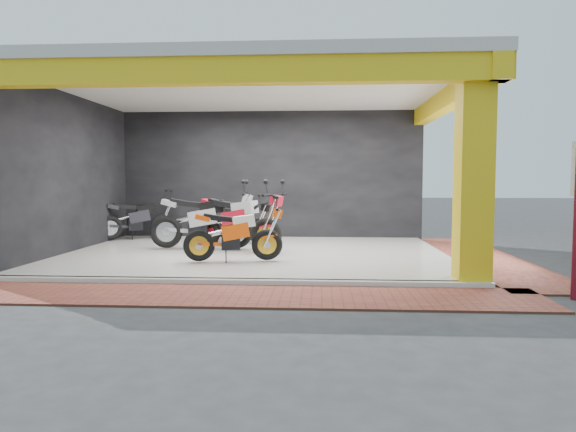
# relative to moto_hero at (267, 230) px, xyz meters

# --- Properties ---
(ground) EXTENTS (80.00, 80.00, 0.00)m
(ground) POSITION_rel_moto_hero_xyz_m (-0.37, -0.77, -0.70)
(ground) COLOR #2D2D30
(ground) RESTS_ON ground
(showroom_floor) EXTENTS (8.00, 6.00, 0.10)m
(showroom_floor) POSITION_rel_moto_hero_xyz_m (-0.37, 1.23, -0.65)
(showroom_floor) COLOR white
(showroom_floor) RESTS_ON ground
(showroom_ceiling) EXTENTS (8.40, 6.40, 0.20)m
(showroom_ceiling) POSITION_rel_moto_hero_xyz_m (-0.37, 1.23, 2.90)
(showroom_ceiling) COLOR beige
(showroom_ceiling) RESTS_ON corner_column
(back_wall) EXTENTS (8.20, 0.20, 3.50)m
(back_wall) POSITION_rel_moto_hero_xyz_m (-0.37, 4.33, 1.05)
(back_wall) COLOR black
(back_wall) RESTS_ON ground
(left_wall) EXTENTS (0.20, 6.20, 3.50)m
(left_wall) POSITION_rel_moto_hero_xyz_m (-4.47, 1.23, 1.05)
(left_wall) COLOR black
(left_wall) RESTS_ON ground
(corner_column) EXTENTS (0.50, 0.50, 3.50)m
(corner_column) POSITION_rel_moto_hero_xyz_m (3.38, -1.52, 1.05)
(corner_column) COLOR gold
(corner_column) RESTS_ON ground
(header_beam_front) EXTENTS (8.40, 0.30, 0.40)m
(header_beam_front) POSITION_rel_moto_hero_xyz_m (-0.37, -1.77, 2.60)
(header_beam_front) COLOR gold
(header_beam_front) RESTS_ON corner_column
(header_beam_right) EXTENTS (0.30, 6.40, 0.40)m
(header_beam_right) POSITION_rel_moto_hero_xyz_m (3.63, 1.23, 2.60)
(header_beam_right) COLOR gold
(header_beam_right) RESTS_ON corner_column
(floor_kerb) EXTENTS (8.00, 0.20, 0.10)m
(floor_kerb) POSITION_rel_moto_hero_xyz_m (-0.37, -1.79, -0.65)
(floor_kerb) COLOR white
(floor_kerb) RESTS_ON ground
(paver_front) EXTENTS (9.00, 1.40, 0.03)m
(paver_front) POSITION_rel_moto_hero_xyz_m (-0.37, -2.57, -0.69)
(paver_front) COLOR brown
(paver_front) RESTS_ON ground
(paver_right) EXTENTS (1.40, 7.00, 0.03)m
(paver_right) POSITION_rel_moto_hero_xyz_m (4.43, 1.23, -0.69)
(paver_right) COLOR brown
(paver_right) RESTS_ON ground
(moto_hero) EXTENTS (2.07, 1.06, 1.21)m
(moto_hero) POSITION_rel_moto_hero_xyz_m (0.00, 0.00, 0.00)
(moto_hero) COLOR #EF500A
(moto_hero) RESTS_ON showroom_floor
(moto_row_a) EXTENTS (2.59, 1.87, 1.49)m
(moto_row_a) POSITION_rel_moto_hero_xyz_m (-0.12, 1.00, 0.14)
(moto_row_a) COLOR #B11225
(moto_row_a) RESTS_ON showroom_floor
(moto_row_b) EXTENTS (2.47, 1.01, 1.49)m
(moto_row_b) POSITION_rel_moto_hero_xyz_m (-0.85, 1.62, 0.14)
(moto_row_b) COLOR #9EA0A5
(moto_row_b) RESTS_ON showroom_floor
(moto_row_c) EXTENTS (2.04, 1.23, 1.17)m
(moto_row_c) POSITION_rel_moto_hero_xyz_m (-0.50, 2.62, -0.02)
(moto_row_c) COLOR black
(moto_row_c) RESTS_ON showroom_floor
(moto_row_d) EXTENTS (2.16, 1.66, 1.25)m
(moto_row_d) POSITION_rel_moto_hero_xyz_m (-3.17, 3.69, 0.02)
(moto_row_d) COLOR black
(moto_row_d) RESTS_ON showroom_floor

